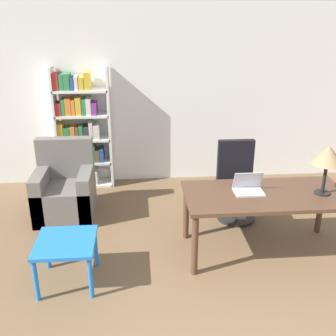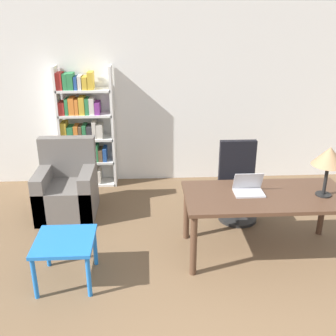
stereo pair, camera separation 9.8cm
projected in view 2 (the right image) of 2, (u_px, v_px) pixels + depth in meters
wall_back at (195, 96)px, 6.03m from camera, size 8.00×0.06×2.70m
desk at (266, 202)px, 4.24m from camera, size 1.77×0.83×0.72m
laptop at (248, 189)px, 4.23m from camera, size 0.32×0.23×0.22m
table_lamp at (329, 157)px, 4.04m from camera, size 0.35×0.35×0.54m
office_chair at (238, 185)px, 5.10m from camera, size 0.50×0.50×1.02m
side_table_blue at (65, 246)px, 3.86m from camera, size 0.57×0.58×0.48m
armchair at (67, 191)px, 5.23m from camera, size 0.74×0.73×1.00m
bookshelf at (84, 132)px, 5.94m from camera, size 0.82×0.28×1.84m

